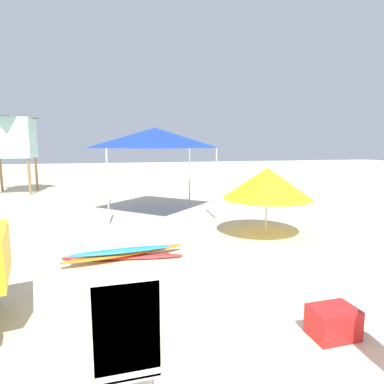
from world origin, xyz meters
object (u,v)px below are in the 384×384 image
object	(u,v)px
popup_canopy	(155,138)
lifeguard_tower	(11,133)
surfboard_pile	(124,254)
beach_umbrella_left	(267,183)
cooler_box	(333,322)
stacked_plastic_chairs	(126,332)

from	to	relation	value
popup_canopy	lifeguard_tower	distance (m)	8.24
surfboard_pile	popup_canopy	size ratio (longest dim) A/B	0.77
surfboard_pile	popup_canopy	distance (m)	5.12
beach_umbrella_left	cooler_box	xyz separation A→B (m)	(-1.32, -4.07, -1.10)
popup_canopy	beach_umbrella_left	xyz separation A→B (m)	(2.16, -3.50, -1.15)
stacked_plastic_chairs	popup_canopy	distance (m)	8.40
popup_canopy	beach_umbrella_left	distance (m)	4.27
stacked_plastic_chairs	popup_canopy	bearing A→B (deg)	79.55
stacked_plastic_chairs	lifeguard_tower	bearing A→B (deg)	106.49
stacked_plastic_chairs	beach_umbrella_left	xyz separation A→B (m)	(3.65, 4.59, 0.53)
surfboard_pile	beach_umbrella_left	world-z (taller)	beach_umbrella_left
popup_canopy	cooler_box	size ratio (longest dim) A/B	6.15
stacked_plastic_chairs	surfboard_pile	world-z (taller)	stacked_plastic_chairs
popup_canopy	lifeguard_tower	bearing A→B (deg)	133.40
lifeguard_tower	cooler_box	world-z (taller)	lifeguard_tower
surfboard_pile	cooler_box	xyz separation A→B (m)	(2.15, -3.19, 0.06)
surfboard_pile	cooler_box	distance (m)	3.85
stacked_plastic_chairs	lifeguard_tower	size ratio (longest dim) A/B	0.33
beach_umbrella_left	cooler_box	world-z (taller)	beach_umbrella_left
stacked_plastic_chairs	lifeguard_tower	xyz separation A→B (m)	(-4.17, 14.08, 2.02)
surfboard_pile	beach_umbrella_left	xyz separation A→B (m)	(3.48, 0.88, 1.16)
stacked_plastic_chairs	beach_umbrella_left	size ratio (longest dim) A/B	0.60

